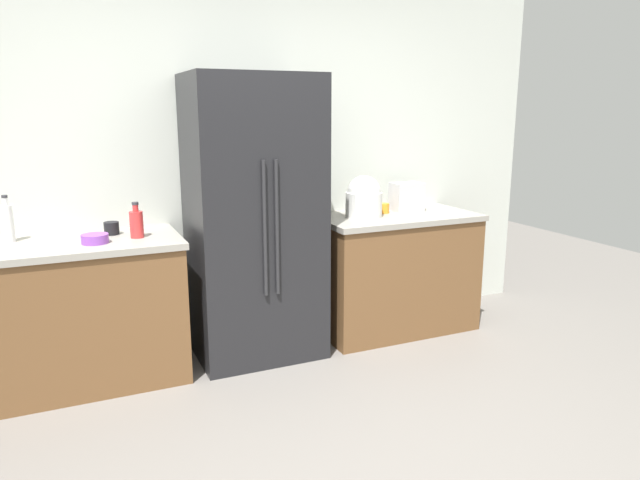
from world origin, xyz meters
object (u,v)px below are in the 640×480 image
(toaster, at_px, (407,197))
(bottle_a, at_px, (8,222))
(refrigerator, at_px, (254,220))
(cup_b, at_px, (112,228))
(bowl_a, at_px, (95,239))
(rice_cooker, at_px, (364,198))
(cup_a, at_px, (384,208))
(bottle_b, at_px, (137,223))

(toaster, height_order, bottle_a, bottle_a)
(refrigerator, relative_size, cup_b, 20.55)
(refrigerator, distance_m, bowl_a, 1.02)
(bowl_a, bearing_deg, toaster, 4.88)
(rice_cooker, relative_size, cup_b, 3.28)
(refrigerator, height_order, rice_cooker, refrigerator)
(refrigerator, xyz_separation_m, cup_a, (1.06, 0.09, -0.01))
(refrigerator, xyz_separation_m, cup_b, (-0.90, 0.12, -0.01))
(cup_b, height_order, bowl_a, cup_b)
(bottle_b, relative_size, cup_a, 2.93)
(rice_cooker, relative_size, bowl_a, 1.95)
(cup_a, bearing_deg, bottle_b, -176.15)
(bottle_b, bearing_deg, cup_a, 3.85)
(toaster, height_order, bottle_b, same)
(toaster, bearing_deg, rice_cooker, -169.60)
(bowl_a, bearing_deg, bottle_a, 151.69)
(bottle_a, bearing_deg, cup_b, -3.30)
(toaster, relative_size, bowl_a, 1.52)
(cup_a, bearing_deg, bowl_a, -175.01)
(toaster, bearing_deg, refrigerator, -175.39)
(toaster, height_order, rice_cooker, rice_cooker)
(rice_cooker, bearing_deg, bottle_a, 176.76)
(rice_cooker, distance_m, cup_a, 0.24)
(refrigerator, relative_size, bowl_a, 12.21)
(refrigerator, distance_m, cup_b, 0.91)
(toaster, xyz_separation_m, bottle_a, (-2.74, 0.05, 0.01))
(bottle_b, height_order, cup_a, bottle_b)
(toaster, bearing_deg, bottle_b, -176.16)
(toaster, relative_size, cup_b, 2.56)
(toaster, distance_m, cup_b, 2.16)
(rice_cooker, xyz_separation_m, bottle_b, (-1.61, -0.06, -0.05))
(bottle_b, distance_m, cup_a, 1.83)
(toaster, xyz_separation_m, bottle_b, (-2.03, -0.14, -0.02))
(cup_a, bearing_deg, rice_cooker, -163.37)
(bottle_a, bearing_deg, rice_cooker, -3.24)
(refrigerator, xyz_separation_m, bowl_a, (-1.01, -0.09, -0.02))
(bottle_b, relative_size, cup_b, 2.39)
(cup_a, bearing_deg, bottle_a, 178.46)
(toaster, xyz_separation_m, cup_a, (-0.21, -0.01, -0.07))
(bottle_a, height_order, cup_b, bottle_a)
(rice_cooker, distance_m, cup_b, 1.75)
(bottle_a, height_order, cup_a, bottle_a)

